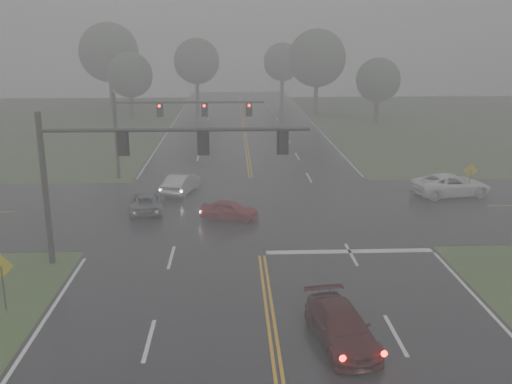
{
  "coord_description": "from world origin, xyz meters",
  "views": [
    {
      "loc": [
        -1.43,
        -12.54,
        10.65
      ],
      "look_at": [
        -0.2,
        16.0,
        2.78
      ],
      "focal_mm": 40.0,
      "sensor_mm": 36.0,
      "label": 1
    }
  ],
  "objects_px": {
    "pickup_white": "(450,196)",
    "sedan_silver": "(182,193)",
    "signal_gantry_near": "(125,159)",
    "sedan_red": "(230,220)",
    "car_grey": "(147,211)",
    "signal_gantry_far": "(162,118)",
    "sedan_maroon": "(341,343)"
  },
  "relations": [
    {
      "from": "sedan_maroon",
      "to": "sedan_red",
      "type": "xyz_separation_m",
      "value": [
        -4.0,
        14.36,
        0.0
      ]
    },
    {
      "from": "pickup_white",
      "to": "signal_gantry_near",
      "type": "xyz_separation_m",
      "value": [
        -19.93,
        -10.96,
        5.12
      ]
    },
    {
      "from": "pickup_white",
      "to": "sedan_maroon",
      "type": "bearing_deg",
      "value": 138.15
    },
    {
      "from": "pickup_white",
      "to": "signal_gantry_near",
      "type": "relative_size",
      "value": 0.43
    },
    {
      "from": "car_grey",
      "to": "signal_gantry_far",
      "type": "height_order",
      "value": "signal_gantry_far"
    },
    {
      "from": "sedan_maroon",
      "to": "pickup_white",
      "type": "bearing_deg",
      "value": 50.91
    },
    {
      "from": "sedan_red",
      "to": "signal_gantry_near",
      "type": "xyz_separation_m",
      "value": [
        -4.77,
        -6.29,
        5.12
      ]
    },
    {
      "from": "pickup_white",
      "to": "sedan_silver",
      "type": "bearing_deg",
      "value": 73.96
    },
    {
      "from": "sedan_red",
      "to": "pickup_white",
      "type": "relative_size",
      "value": 0.64
    },
    {
      "from": "sedan_red",
      "to": "signal_gantry_far",
      "type": "height_order",
      "value": "signal_gantry_far"
    },
    {
      "from": "sedan_red",
      "to": "car_grey",
      "type": "bearing_deg",
      "value": 83.9
    },
    {
      "from": "signal_gantry_near",
      "to": "signal_gantry_far",
      "type": "height_order",
      "value": "signal_gantry_near"
    },
    {
      "from": "pickup_white",
      "to": "signal_gantry_far",
      "type": "distance_m",
      "value": 21.66
    },
    {
      "from": "sedan_silver",
      "to": "signal_gantry_far",
      "type": "height_order",
      "value": "signal_gantry_far"
    },
    {
      "from": "car_grey",
      "to": "signal_gantry_far",
      "type": "relative_size",
      "value": 0.38
    },
    {
      "from": "sedan_silver",
      "to": "signal_gantry_near",
      "type": "height_order",
      "value": "signal_gantry_near"
    },
    {
      "from": "signal_gantry_near",
      "to": "sedan_red",
      "type": "bearing_deg",
      "value": 52.81
    },
    {
      "from": "sedan_silver",
      "to": "car_grey",
      "type": "relative_size",
      "value": 0.97
    },
    {
      "from": "signal_gantry_near",
      "to": "signal_gantry_far",
      "type": "xyz_separation_m",
      "value": [
        -0.34,
        17.04,
        -0.51
      ]
    },
    {
      "from": "sedan_red",
      "to": "car_grey",
      "type": "xyz_separation_m",
      "value": [
        -5.22,
        1.93,
        0.0
      ]
    },
    {
      "from": "sedan_maroon",
      "to": "pickup_white",
      "type": "height_order",
      "value": "pickup_white"
    },
    {
      "from": "sedan_silver",
      "to": "car_grey",
      "type": "bearing_deg",
      "value": 82.82
    },
    {
      "from": "sedan_maroon",
      "to": "car_grey",
      "type": "bearing_deg",
      "value": 110.8
    },
    {
      "from": "sedan_maroon",
      "to": "pickup_white",
      "type": "xyz_separation_m",
      "value": [
        11.16,
        19.03,
        0.0
      ]
    },
    {
      "from": "sedan_maroon",
      "to": "signal_gantry_near",
      "type": "height_order",
      "value": "signal_gantry_near"
    },
    {
      "from": "sedan_silver",
      "to": "car_grey",
      "type": "xyz_separation_m",
      "value": [
        -1.87,
        -4.22,
        0.0
      ]
    },
    {
      "from": "sedan_silver",
      "to": "pickup_white",
      "type": "distance_m",
      "value": 18.57
    },
    {
      "from": "car_grey",
      "to": "signal_gantry_near",
      "type": "relative_size",
      "value": 0.34
    },
    {
      "from": "sedan_maroon",
      "to": "signal_gantry_near",
      "type": "xyz_separation_m",
      "value": [
        -8.77,
        8.07,
        5.12
      ]
    },
    {
      "from": "sedan_red",
      "to": "signal_gantry_far",
      "type": "bearing_deg",
      "value": 39.59
    },
    {
      "from": "car_grey",
      "to": "signal_gantry_near",
      "type": "distance_m",
      "value": 9.69
    },
    {
      "from": "signal_gantry_far",
      "to": "car_grey",
      "type": "bearing_deg",
      "value": -90.69
    }
  ]
}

